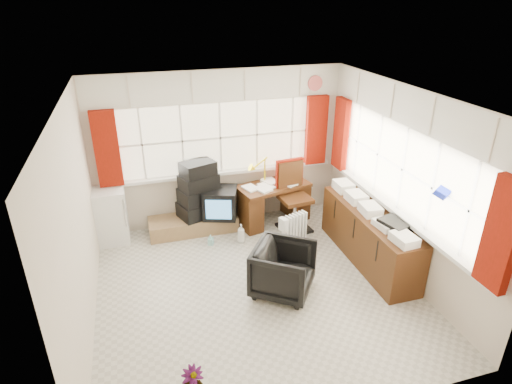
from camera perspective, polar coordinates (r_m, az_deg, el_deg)
ground at (r=5.75m, az=0.00°, el=-12.69°), size 4.00×4.00×0.00m
room_walls at (r=4.97m, az=0.00°, el=1.11°), size 4.00×4.00×4.00m
window_back at (r=6.93m, az=-4.57°, el=3.16°), size 3.70×0.12×3.60m
window_right at (r=6.01m, az=18.09°, el=-1.65°), size 0.12×3.70×3.60m
curtains at (r=6.09m, az=5.91°, el=5.11°), size 3.83×3.83×1.15m
overhead_cabinets at (r=5.94m, az=6.56°, el=12.56°), size 3.98×3.98×0.48m
desk at (r=7.11m, az=2.27°, el=-1.20°), size 1.27×0.83×0.72m
desk_lamp at (r=6.94m, az=1.19°, el=3.69°), size 0.16×0.13×0.45m
task_chair at (r=6.88m, az=4.80°, el=-0.08°), size 0.53×0.55×1.14m
office_chair at (r=5.51m, az=3.67°, el=-10.30°), size 1.01×1.01×0.67m
radiator at (r=6.41m, az=5.11°, el=-5.82°), size 0.43×0.28×0.60m
credenza at (r=6.30m, az=14.80°, el=-5.61°), size 0.50×2.00×0.85m
file_tray at (r=5.77m, az=18.03°, el=-4.26°), size 0.38×0.44×0.12m
tv_bench at (r=7.00m, az=-8.36°, el=-4.24°), size 1.40×0.50×0.25m
crt_tv at (r=6.82m, az=-4.79°, el=-1.44°), size 0.64×0.61×0.47m
hifi_stack at (r=6.82m, az=-7.57°, el=0.07°), size 0.77×0.63×0.92m
mini_fridge at (r=6.91m, az=-18.92°, el=-2.95°), size 0.51×0.52×0.87m
spray_bottle_a at (r=6.62m, az=-2.01°, el=-5.52°), size 0.13×0.13×0.31m
spray_bottle_b at (r=6.62m, az=-6.07°, el=-6.36°), size 0.10×0.11×0.17m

